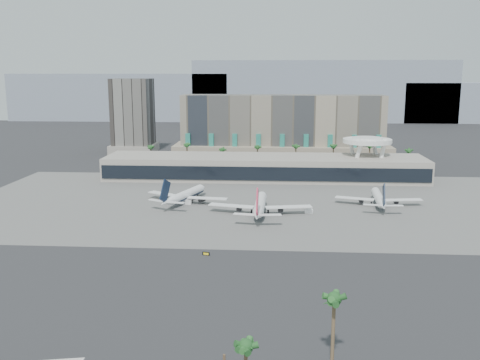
# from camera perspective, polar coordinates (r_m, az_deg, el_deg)

# --- Properties ---
(ground) EXTENTS (900.00, 900.00, 0.00)m
(ground) POSITION_cam_1_polar(r_m,az_deg,el_deg) (181.91, 1.85, -6.51)
(ground) COLOR #232326
(ground) RESTS_ON ground
(apron_pad) EXTENTS (260.00, 130.00, 0.06)m
(apron_pad) POSITION_cam_1_polar(r_m,az_deg,el_deg) (234.84, 2.32, -2.39)
(apron_pad) COLOR #5B5B59
(apron_pad) RESTS_ON ground
(mountain_ridge) EXTENTS (680.00, 60.00, 70.00)m
(mountain_ridge) POSITION_cam_1_polar(r_m,az_deg,el_deg) (643.98, 5.84, 8.98)
(mountain_ridge) COLOR gray
(mountain_ridge) RESTS_ON ground
(hotel) EXTENTS (140.00, 30.00, 42.00)m
(hotel) POSITION_cam_1_polar(r_m,az_deg,el_deg) (349.69, 4.50, 4.91)
(hotel) COLOR gray
(hotel) RESTS_ON ground
(office_tower) EXTENTS (30.00, 30.00, 52.00)m
(office_tower) POSITION_cam_1_polar(r_m,az_deg,el_deg) (387.79, -11.33, 6.27)
(office_tower) COLOR black
(office_tower) RESTS_ON ground
(terminal) EXTENTS (170.00, 32.50, 14.50)m
(terminal) POSITION_cam_1_polar(r_m,az_deg,el_deg) (287.22, 2.62, 1.46)
(terminal) COLOR #A1988D
(terminal) RESTS_ON ground
(saucer_structure) EXTENTS (26.00, 26.00, 21.89)m
(saucer_structure) POSITION_cam_1_polar(r_m,az_deg,el_deg) (295.62, 13.41, 3.78)
(saucer_structure) COLOR white
(saucer_structure) RESTS_ON ground
(palm_row) EXTENTS (157.80, 2.80, 13.10)m
(palm_row) POSITION_cam_1_polar(r_m,az_deg,el_deg) (321.28, 4.01, 3.21)
(palm_row) COLOR brown
(palm_row) RESTS_ON ground
(airliner_left) EXTENTS (37.20, 38.47, 13.80)m
(airliner_left) POSITION_cam_1_polar(r_m,az_deg,el_deg) (234.30, -5.88, -1.61)
(airliner_left) COLOR white
(airliner_left) RESTS_ON ground
(airliner_centre) EXTENTS (42.06, 43.29, 14.94)m
(airliner_centre) POSITION_cam_1_polar(r_m,az_deg,el_deg) (214.37, 2.13, -2.70)
(airliner_centre) COLOR white
(airliner_centre) RESTS_ON ground
(airliner_right) EXTENTS (36.88, 38.07, 13.14)m
(airliner_right) POSITION_cam_1_polar(r_m,az_deg,el_deg) (235.73, 14.58, -1.88)
(airliner_right) COLOR white
(airliner_right) RESTS_ON ground
(service_vehicle_a) EXTENTS (4.71, 2.63, 2.21)m
(service_vehicle_a) POSITION_cam_1_polar(r_m,az_deg,el_deg) (232.52, -5.74, -2.31)
(service_vehicle_a) COLOR silver
(service_vehicle_a) RESTS_ON ground
(service_vehicle_b) EXTENTS (3.38, 2.13, 1.65)m
(service_vehicle_b) POSITION_cam_1_polar(r_m,az_deg,el_deg) (218.45, 7.33, -3.32)
(service_vehicle_b) COLOR white
(service_vehicle_b) RESTS_ON ground
(taxiway_sign) EXTENTS (2.33, 0.86, 1.06)m
(taxiway_sign) POSITION_cam_1_polar(r_m,az_deg,el_deg) (168.19, -3.65, -7.85)
(taxiway_sign) COLOR black
(taxiway_sign) RESTS_ON ground
(near_palm_a) EXTENTS (6.00, 6.00, 9.33)m
(near_palm_a) POSITION_cam_1_polar(r_m,az_deg,el_deg) (100.37, 0.63, -18.00)
(near_palm_a) COLOR brown
(near_palm_a) RESTS_ON ground
(near_palm_b) EXTENTS (6.00, 6.00, 15.59)m
(near_palm_b) POSITION_cam_1_polar(r_m,az_deg,el_deg) (104.66, 10.00, -13.14)
(near_palm_b) COLOR brown
(near_palm_b) RESTS_ON ground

